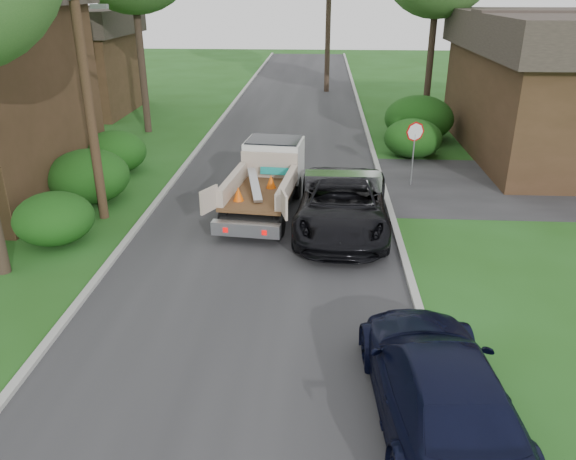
# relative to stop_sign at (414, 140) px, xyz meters

# --- Properties ---
(ground) EXTENTS (120.00, 120.00, 0.00)m
(ground) POSITION_rel_stop_sign_xyz_m (-5.20, -9.00, -1.78)
(ground) COLOR #1F4C15
(ground) RESTS_ON ground
(road) EXTENTS (8.00, 90.00, 0.02)m
(road) POSITION_rel_stop_sign_xyz_m (-5.20, 1.00, -1.77)
(road) COLOR #28282B
(road) RESTS_ON ground
(curb_left) EXTENTS (0.20, 90.00, 0.12)m
(curb_left) POSITION_rel_stop_sign_xyz_m (-9.30, 1.00, -1.72)
(curb_left) COLOR #9E9E99
(curb_left) RESTS_ON ground
(curb_right) EXTENTS (0.20, 90.00, 0.12)m
(curb_right) POSITION_rel_stop_sign_xyz_m (-1.10, 1.00, -1.72)
(curb_right) COLOR #9E9E99
(curb_right) RESTS_ON ground
(stop_sign) EXTENTS (0.71, 0.32, 2.48)m
(stop_sign) POSITION_rel_stop_sign_xyz_m (0.00, 0.00, 0.00)
(stop_sign) COLOR slate
(stop_sign) RESTS_ON ground
(utility_pole) EXTENTS (2.42, 1.25, 10.00)m
(utility_pole) POSITION_rel_stop_sign_xyz_m (-10.68, -4.02, 3.40)
(utility_pole) COLOR #382619
(utility_pole) RESTS_ON ground
(house_left_far) EXTENTS (7.56, 7.56, 6.00)m
(house_left_far) POSITION_rel_stop_sign_xyz_m (-18.70, 13.00, 1.27)
(house_left_far) COLOR #3A2818
(house_left_far) RESTS_ON ground
(hedge_left_a) EXTENTS (2.34, 2.34, 1.53)m
(hedge_left_a) POSITION_rel_stop_sign_xyz_m (-11.40, -6.00, -1.01)
(hedge_left_a) COLOR #0F410F
(hedge_left_a) RESTS_ON ground
(hedge_left_b) EXTENTS (2.86, 2.86, 1.87)m
(hedge_left_b) POSITION_rel_stop_sign_xyz_m (-11.70, -2.50, -0.84)
(hedge_left_b) COLOR #0F410F
(hedge_left_b) RESTS_ON ground
(hedge_left_c) EXTENTS (2.60, 2.60, 1.70)m
(hedge_left_c) POSITION_rel_stop_sign_xyz_m (-12.00, 1.00, -0.93)
(hedge_left_c) COLOR #0F410F
(hedge_left_c) RESTS_ON ground
(hedge_right_a) EXTENTS (2.60, 2.60, 1.70)m
(hedge_right_a) POSITION_rel_stop_sign_xyz_m (0.60, 4.00, -0.93)
(hedge_right_a) COLOR #0F410F
(hedge_right_a) RESTS_ON ground
(hedge_right_b) EXTENTS (3.38, 3.38, 2.21)m
(hedge_right_b) POSITION_rel_stop_sign_xyz_m (1.30, 7.00, -0.67)
(hedge_right_b) COLOR #0F410F
(hedge_right_b) RESTS_ON ground
(flatbed_truck) EXTENTS (2.88, 5.74, 2.10)m
(flatbed_truck) POSITION_rel_stop_sign_xyz_m (-5.31, -2.44, -0.64)
(flatbed_truck) COLOR black
(flatbed_truck) RESTS_ON ground
(black_pickup) EXTENTS (3.10, 6.20, 1.68)m
(black_pickup) POSITION_rel_stop_sign_xyz_m (-2.80, -4.50, -0.93)
(black_pickup) COLOR black
(black_pickup) RESTS_ON ground
(navy_suv) EXTENTS (2.61, 5.59, 1.58)m
(navy_suv) POSITION_rel_stop_sign_xyz_m (-1.40, -13.07, -0.99)
(navy_suv) COLOR black
(navy_suv) RESTS_ON ground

